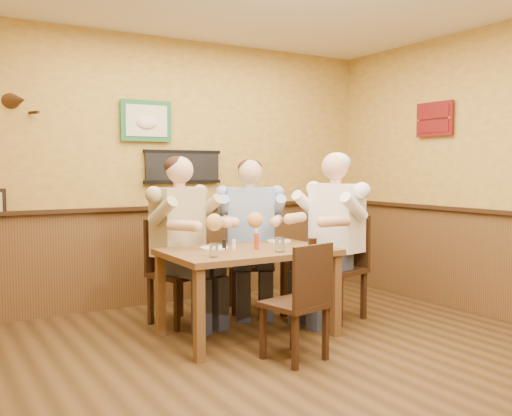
{
  "coord_description": "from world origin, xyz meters",
  "views": [
    {
      "loc": [
        -2.24,
        -3.18,
        1.43
      ],
      "look_at": [
        0.2,
        0.93,
        1.1
      ],
      "focal_mm": 40.0,
      "sensor_mm": 36.0,
      "label": 1
    }
  ],
  "objects": [
    {
      "name": "diner_blue_polo",
      "position": [
        0.61,
        1.73,
        0.68
      ],
      "size": [
        0.83,
        0.83,
        1.37
      ],
      "primitive_type": null,
      "rotation": [
        0.0,
        0.0,
        -0.42
      ],
      "color": "#8098C1",
      "rests_on": "ground"
    },
    {
      "name": "chair_back_left",
      "position": [
        -0.21,
        1.63,
        0.49
      ],
      "size": [
        0.57,
        0.57,
        0.97
      ],
      "primitive_type": null,
      "rotation": [
        0.0,
        0.0,
        0.33
      ],
      "color": "#311D0F",
      "rests_on": "ground"
    },
    {
      "name": "diner_white_elder",
      "position": [
        1.15,
        1.03,
        0.71
      ],
      "size": [
        0.79,
        0.79,
        1.42
      ],
      "primitive_type": null,
      "rotation": [
        0.0,
        0.0,
        -1.33
      ],
      "color": "white",
      "rests_on": "ground"
    },
    {
      "name": "water_glass_mid",
      "position": [
        0.29,
        0.7,
        0.81
      ],
      "size": [
        0.09,
        0.09,
        0.12
      ],
      "primitive_type": "cylinder",
      "rotation": [
        0.0,
        0.0,
        -0.23
      ],
      "color": "silver",
      "rests_on": "dining_table"
    },
    {
      "name": "water_glass_left",
      "position": [
        -0.29,
        0.73,
        0.8
      ],
      "size": [
        0.09,
        0.09,
        0.11
      ],
      "primitive_type": "cylinder",
      "rotation": [
        0.0,
        0.0,
        -0.36
      ],
      "color": "silver",
      "rests_on": "dining_table"
    },
    {
      "name": "salt_shaker",
      "position": [
        0.03,
        1.01,
        0.79
      ],
      "size": [
        0.04,
        0.04,
        0.08
      ],
      "primitive_type": "cylinder",
      "rotation": [
        0.0,
        0.0,
        -0.27
      ],
      "color": "white",
      "rests_on": "dining_table"
    },
    {
      "name": "plate_far_left",
      "position": [
        -0.09,
        1.13,
        0.76
      ],
      "size": [
        0.3,
        0.3,
        0.02
      ],
      "primitive_type": "cylinder",
      "rotation": [
        0.0,
        0.0,
        0.32
      ],
      "color": "white",
      "rests_on": "dining_table"
    },
    {
      "name": "plate_far_right",
      "position": [
        0.64,
        1.24,
        0.76
      ],
      "size": [
        0.27,
        0.27,
        0.02
      ],
      "primitive_type": "cylinder",
      "rotation": [
        0.0,
        0.0,
        0.21
      ],
      "color": "silver",
      "rests_on": "dining_table"
    },
    {
      "name": "dining_table",
      "position": [
        0.15,
        0.98,
        0.66
      ],
      "size": [
        1.4,
        0.9,
        0.75
      ],
      "color": "brown",
      "rests_on": "ground"
    },
    {
      "name": "chair_near_side",
      "position": [
        0.15,
        0.28,
        0.44
      ],
      "size": [
        0.49,
        0.49,
        0.89
      ],
      "primitive_type": null,
      "rotation": [
        0.0,
        0.0,
        3.35
      ],
      "color": "#311D0F",
      "rests_on": "ground"
    },
    {
      "name": "chair_right_end",
      "position": [
        1.15,
        1.03,
        0.5
      ],
      "size": [
        0.55,
        0.55,
        0.99
      ],
      "primitive_type": null,
      "rotation": [
        0.0,
        0.0,
        -1.33
      ],
      "color": "#311D0F",
      "rests_on": "ground"
    },
    {
      "name": "hot_sauce_bottle",
      "position": [
        0.2,
        0.91,
        0.83
      ],
      "size": [
        0.05,
        0.05,
        0.16
      ],
      "primitive_type": "cylinder",
      "rotation": [
        0.0,
        0.0,
        -0.22
      ],
      "color": "#B13812",
      "rests_on": "dining_table"
    },
    {
      "name": "pepper_shaker",
      "position": [
        -0.04,
        1.04,
        0.79
      ],
      "size": [
        0.04,
        0.04,
        0.09
      ],
      "primitive_type": "cylinder",
      "rotation": [
        0.0,
        0.0,
        0.03
      ],
      "color": "black",
      "rests_on": "dining_table"
    },
    {
      "name": "room",
      "position": [
        0.13,
        0.17,
        1.69
      ],
      "size": [
        5.02,
        5.03,
        2.81
      ],
      "color": "#34220F",
      "rests_on": "ground"
    },
    {
      "name": "diner_tan_shirt",
      "position": [
        -0.21,
        1.63,
        0.69
      ],
      "size": [
        0.81,
        0.81,
        1.39
      ],
      "primitive_type": null,
      "rotation": [
        0.0,
        0.0,
        0.33
      ],
      "color": "tan",
      "rests_on": "ground"
    },
    {
      "name": "cola_tumbler",
      "position": [
        0.6,
        0.67,
        0.8
      ],
      "size": [
        0.09,
        0.09,
        0.1
      ],
      "primitive_type": "cylinder",
      "rotation": [
        0.0,
        0.0,
        -0.2
      ],
      "color": "black",
      "rests_on": "dining_table"
    },
    {
      "name": "chair_back_right",
      "position": [
        0.61,
        1.73,
        0.48
      ],
      "size": [
        0.58,
        0.58,
        0.96
      ],
      "primitive_type": null,
      "rotation": [
        0.0,
        0.0,
        -0.42
      ],
      "color": "#311D0F",
      "rests_on": "ground"
    }
  ]
}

